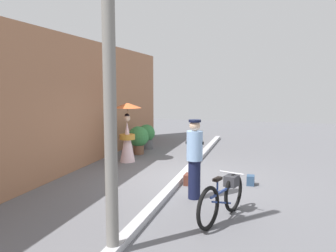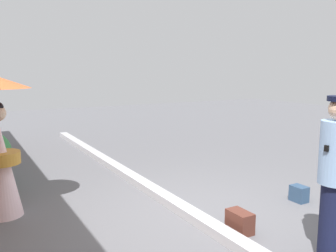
{
  "view_description": "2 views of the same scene",
  "coord_description": "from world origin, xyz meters",
  "px_view_note": "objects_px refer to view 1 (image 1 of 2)",
  "views": [
    {
      "loc": [
        -8.54,
        -2.03,
        2.4
      ],
      "look_at": [
        0.49,
        0.54,
        1.3
      ],
      "focal_mm": 36.58,
      "sensor_mm": 36.0,
      "label": 1
    },
    {
      "loc": [
        -3.71,
        2.51,
        1.94
      ],
      "look_at": [
        0.01,
        0.39,
        1.28
      ],
      "focal_mm": 38.5,
      "sensor_mm": 36.0,
      "label": 2
    }
  ],
  "objects_px": {
    "potted_plant_by_door": "(139,138)",
    "utility_pole": "(110,86)",
    "backpack_on_pavement": "(251,180)",
    "potted_plant_small": "(147,135)",
    "backpack_spare": "(189,179)",
    "bicycle_near_officer": "(223,197)",
    "person_with_parasol": "(127,131)",
    "person_officer": "(194,157)"
  },
  "relations": [
    {
      "from": "potted_plant_small",
      "to": "backpack_spare",
      "type": "xyz_separation_m",
      "value": [
        -4.31,
        -2.6,
        -0.37
      ]
    },
    {
      "from": "person_with_parasol",
      "to": "utility_pole",
      "type": "relative_size",
      "value": 0.39
    },
    {
      "from": "bicycle_near_officer",
      "to": "backpack_spare",
      "type": "distance_m",
      "value": 2.25
    },
    {
      "from": "bicycle_near_officer",
      "to": "backpack_spare",
      "type": "height_order",
      "value": "bicycle_near_officer"
    },
    {
      "from": "person_officer",
      "to": "potted_plant_small",
      "type": "distance_m",
      "value": 6.08
    },
    {
      "from": "potted_plant_by_door",
      "to": "person_with_parasol",
      "type": "bearing_deg",
      "value": -176.09
    },
    {
      "from": "utility_pole",
      "to": "potted_plant_by_door",
      "type": "bearing_deg",
      "value": 17.66
    },
    {
      "from": "person_officer",
      "to": "potted_plant_small",
      "type": "height_order",
      "value": "person_officer"
    },
    {
      "from": "potted_plant_by_door",
      "to": "person_officer",
      "type": "bearing_deg",
      "value": -145.94
    },
    {
      "from": "person_officer",
      "to": "backpack_spare",
      "type": "height_order",
      "value": "person_officer"
    },
    {
      "from": "person_officer",
      "to": "potted_plant_by_door",
      "type": "xyz_separation_m",
      "value": [
        4.21,
        2.85,
        -0.34
      ]
    },
    {
      "from": "person_officer",
      "to": "bicycle_near_officer",
      "type": "bearing_deg",
      "value": -143.31
    },
    {
      "from": "potted_plant_small",
      "to": "person_with_parasol",
      "type": "bearing_deg",
      "value": -175.71
    },
    {
      "from": "backpack_spare",
      "to": "utility_pole",
      "type": "distance_m",
      "value": 4.34
    },
    {
      "from": "backpack_on_pavement",
      "to": "backpack_spare",
      "type": "height_order",
      "value": "backpack_spare"
    },
    {
      "from": "bicycle_near_officer",
      "to": "potted_plant_small",
      "type": "height_order",
      "value": "potted_plant_small"
    },
    {
      "from": "person_officer",
      "to": "backpack_spare",
      "type": "distance_m",
      "value": 1.3
    },
    {
      "from": "potted_plant_by_door",
      "to": "potted_plant_small",
      "type": "xyz_separation_m",
      "value": [
        1.1,
        0.09,
        -0.06
      ]
    },
    {
      "from": "backpack_spare",
      "to": "utility_pole",
      "type": "height_order",
      "value": "utility_pole"
    },
    {
      "from": "person_officer",
      "to": "utility_pole",
      "type": "distance_m",
      "value": 3.14
    },
    {
      "from": "bicycle_near_officer",
      "to": "person_with_parasol",
      "type": "relative_size",
      "value": 0.91
    },
    {
      "from": "person_with_parasol",
      "to": "potted_plant_by_door",
      "type": "height_order",
      "value": "person_with_parasol"
    },
    {
      "from": "backpack_on_pavement",
      "to": "utility_pole",
      "type": "distance_m",
      "value": 4.97
    },
    {
      "from": "bicycle_near_officer",
      "to": "person_officer",
      "type": "relative_size",
      "value": 1.0
    },
    {
      "from": "person_with_parasol",
      "to": "backpack_on_pavement",
      "type": "xyz_separation_m",
      "value": [
        -1.61,
        -3.89,
        -0.85
      ]
    },
    {
      "from": "person_officer",
      "to": "person_with_parasol",
      "type": "bearing_deg",
      "value": 42.96
    },
    {
      "from": "person_officer",
      "to": "potted_plant_by_door",
      "type": "height_order",
      "value": "person_officer"
    },
    {
      "from": "potted_plant_by_door",
      "to": "utility_pole",
      "type": "bearing_deg",
      "value": -162.34
    },
    {
      "from": "potted_plant_small",
      "to": "utility_pole",
      "type": "xyz_separation_m",
      "value": [
        -8.0,
        -2.29,
        1.89
      ]
    },
    {
      "from": "bicycle_near_officer",
      "to": "person_with_parasol",
      "type": "height_order",
      "value": "person_with_parasol"
    },
    {
      "from": "potted_plant_by_door",
      "to": "potted_plant_small",
      "type": "relative_size",
      "value": 1.06
    },
    {
      "from": "potted_plant_by_door",
      "to": "utility_pole",
      "type": "distance_m",
      "value": 7.47
    },
    {
      "from": "potted_plant_by_door",
      "to": "backpack_spare",
      "type": "height_order",
      "value": "potted_plant_by_door"
    },
    {
      "from": "potted_plant_by_door",
      "to": "backpack_on_pavement",
      "type": "distance_m",
      "value": 4.91
    },
    {
      "from": "potted_plant_small",
      "to": "person_officer",
      "type": "bearing_deg",
      "value": -151.04
    },
    {
      "from": "bicycle_near_officer",
      "to": "backpack_spare",
      "type": "xyz_separation_m",
      "value": [
        1.97,
        1.06,
        -0.28
      ]
    },
    {
      "from": "bicycle_near_officer",
      "to": "person_officer",
      "type": "height_order",
      "value": "person_officer"
    },
    {
      "from": "bicycle_near_officer",
      "to": "backpack_spare",
      "type": "bearing_deg",
      "value": 28.23
    },
    {
      "from": "bicycle_near_officer",
      "to": "backpack_spare",
      "type": "relative_size",
      "value": 5.1
    },
    {
      "from": "backpack_spare",
      "to": "potted_plant_small",
      "type": "bearing_deg",
      "value": 31.13
    },
    {
      "from": "bicycle_near_officer",
      "to": "utility_pole",
      "type": "xyz_separation_m",
      "value": [
        -1.72,
        1.37,
        1.99
      ]
    },
    {
      "from": "bicycle_near_officer",
      "to": "potted_plant_small",
      "type": "bearing_deg",
      "value": 30.24
    }
  ]
}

